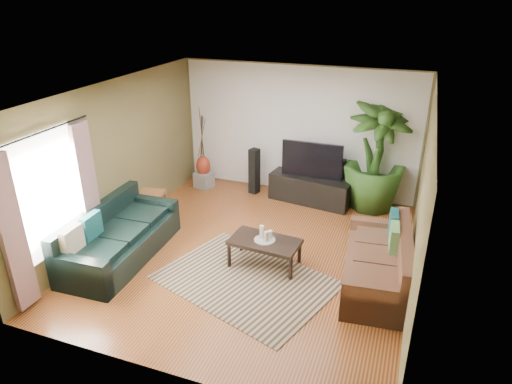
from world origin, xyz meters
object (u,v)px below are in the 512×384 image
at_px(side_table, 151,206).
at_px(speaker_left, 254,171).
at_px(speaker_right, 340,181).
at_px(potted_plant, 376,157).
at_px(coffee_table, 265,252).
at_px(sofa_right, 377,259).
at_px(pedestal, 204,180).
at_px(television, 312,160).
at_px(sofa_left, 120,234).
at_px(vase, 203,166).
at_px(tv_stand, 310,190).

bearing_deg(side_table, speaker_left, 51.74).
distance_m(speaker_right, potted_plant, 0.89).
distance_m(coffee_table, potted_plant, 3.15).
distance_m(sofa_right, coffee_table, 1.73).
relative_size(potted_plant, pedestal, 6.25).
relative_size(speaker_left, side_table, 1.86).
distance_m(television, side_table, 3.27).
bearing_deg(speaker_right, side_table, -141.31).
bearing_deg(speaker_right, sofa_left, -124.49).
bearing_deg(television, vase, -178.67).
bearing_deg(tv_stand, sofa_left, -119.38).
height_order(potted_plant, pedestal, potted_plant).
xyz_separation_m(television, speaker_left, (-1.24, 0.04, -0.43)).
relative_size(potted_plant, vase, 4.88).
height_order(television, vase, television).
height_order(speaker_left, side_table, speaker_left).
bearing_deg(vase, tv_stand, 0.86).
height_order(sofa_right, coffee_table, sofa_right).
height_order(coffee_table, speaker_left, speaker_left).
height_order(sofa_right, side_table, sofa_right).
bearing_deg(tv_stand, pedestal, -170.67).
bearing_deg(potted_plant, sofa_left, -137.56).
xyz_separation_m(sofa_right, speaker_right, (-1.04, 2.65, 0.04)).
bearing_deg(coffee_table, pedestal, 137.43).
height_order(sofa_left, television, television).
relative_size(speaker_right, potted_plant, 0.43).
relative_size(sofa_left, television, 1.86).
relative_size(coffee_table, side_table, 2.06).
xyz_separation_m(television, potted_plant, (1.21, 0.19, 0.16)).
height_order(potted_plant, side_table, potted_plant).
xyz_separation_m(potted_plant, pedestal, (-3.61, -0.25, -0.90)).
xyz_separation_m(potted_plant, vase, (-3.61, -0.25, -0.57)).
bearing_deg(speaker_left, sofa_right, -25.87).
xyz_separation_m(sofa_right, potted_plant, (-0.39, 2.65, 0.65)).
bearing_deg(television, side_table, -146.43).
bearing_deg(coffee_table, speaker_right, 80.88).
distance_m(sofa_left, television, 3.96).
bearing_deg(speaker_right, pedestal, -167.84).
height_order(sofa_right, television, television).
height_order(sofa_right, speaker_right, speaker_right).
distance_m(sofa_left, tv_stand, 3.92).
height_order(sofa_left, speaker_left, speaker_left).
xyz_separation_m(sofa_left, pedestal, (0.01, 3.06, -0.25)).
bearing_deg(sofa_right, speaker_right, -164.19).
height_order(tv_stand, speaker_left, speaker_left).
xyz_separation_m(sofa_left, coffee_table, (2.28, 0.58, -0.20)).
xyz_separation_m(sofa_right, vase, (-3.99, 2.40, 0.08)).
xyz_separation_m(speaker_right, potted_plant, (0.65, 0.00, 0.61)).
bearing_deg(sofa_left, television, -39.85).
bearing_deg(side_table, vase, 80.89).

